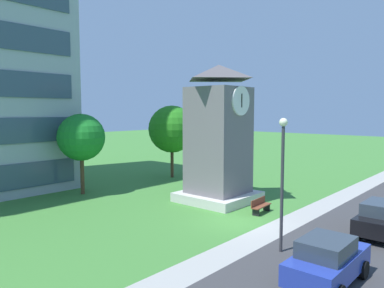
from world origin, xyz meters
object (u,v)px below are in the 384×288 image
parked_car_blue (327,260)px  tree_by_building (172,129)px  street_lamp (282,170)px  clock_tower (219,142)px  park_bench (260,206)px  tree_streetside (81,137)px  parked_car_black (382,218)px

parked_car_blue → tree_by_building: bearing=58.6°
street_lamp → parked_car_blue: size_ratio=1.46×
clock_tower → street_lamp: 9.49m
clock_tower → parked_car_blue: bearing=-124.9°
street_lamp → parked_car_blue: bearing=-121.6°
clock_tower → tree_by_building: bearing=63.1°
park_bench → tree_streetside: 13.84m
parked_car_blue → park_bench: bearing=45.5°
street_lamp → tree_streetside: 16.54m
clock_tower → park_bench: (-0.78, -3.79, -3.62)m
parked_car_black → clock_tower: bearing=88.8°
parked_car_black → street_lamp: bearing=153.0°
tree_streetside → parked_car_black: 20.11m
tree_streetside → parked_car_black: size_ratio=1.37×
parked_car_black → tree_by_building: bearing=76.3°
clock_tower → park_bench: bearing=-101.6°
clock_tower → tree_streetside: size_ratio=1.55×
park_bench → parked_car_black: 6.65m
park_bench → tree_by_building: tree_by_building is taller
clock_tower → parked_car_blue: clock_tower is taller
clock_tower → parked_car_black: bearing=-91.2°
tree_by_building → tree_streetside: tree_by_building is taller
park_bench → tree_streetside: (-4.20, 12.64, 3.75)m
clock_tower → tree_streetside: 10.15m
park_bench → tree_streetside: tree_streetside is taller
tree_by_building → parked_car_blue: bearing=-121.4°
tree_by_building → parked_car_black: size_ratio=1.54×
tree_by_building → parked_car_black: tree_by_building is taller
street_lamp → tree_by_building: bearing=58.6°
clock_tower → parked_car_black: clock_tower is taller
street_lamp → parked_car_black: (5.35, -2.73, -2.78)m
tree_by_building → parked_car_black: (-4.67, -19.16, -3.62)m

